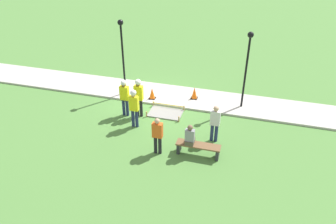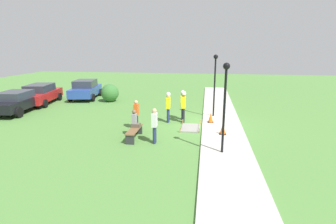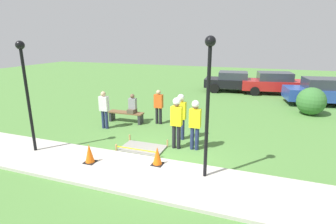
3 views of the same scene
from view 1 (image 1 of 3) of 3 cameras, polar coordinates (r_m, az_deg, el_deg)
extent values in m
plane|color=#51843D|center=(16.48, -2.75, 1.27)|extent=(60.00, 60.00, 0.00)
cube|color=#BCB7AD|center=(17.38, -1.61, 3.18)|extent=(28.00, 2.22, 0.10)
cube|color=gray|center=(15.71, -0.43, -0.20)|extent=(1.57, 1.02, 0.06)
cube|color=tan|center=(15.91, 2.81, 0.66)|extent=(0.05, 0.05, 0.28)
cube|color=tan|center=(16.28, -2.58, 1.43)|extent=(0.05, 0.05, 0.28)
cube|color=tan|center=(15.06, 1.91, -1.25)|extent=(0.05, 0.05, 0.28)
cube|color=tan|center=(15.45, -3.76, -0.39)|extent=(0.05, 0.05, 0.28)
cube|color=yellow|center=(16.04, 0.08, 1.27)|extent=(1.57, 0.00, 0.04)
cube|color=black|center=(16.90, 4.57, 2.44)|extent=(0.34, 0.34, 0.02)
cone|color=orange|center=(16.75, 4.61, 3.38)|extent=(0.29, 0.29, 0.60)
cube|color=black|center=(16.86, -2.76, 2.44)|extent=(0.34, 0.34, 0.02)
cone|color=orange|center=(16.72, -2.78, 3.33)|extent=(0.29, 0.29, 0.57)
cube|color=#2D2D33|center=(13.01, 8.62, -7.17)|extent=(0.12, 0.40, 0.45)
cube|color=#2D2D33|center=(13.20, 1.94, -6.11)|extent=(0.12, 0.40, 0.45)
cube|color=brown|center=(12.93, 5.31, -5.75)|extent=(1.75, 0.44, 0.06)
cube|color=brown|center=(12.90, 3.85, -5.09)|extent=(0.34, 0.44, 0.18)
cube|color=gray|center=(12.64, 3.83, -4.06)|extent=(0.36, 0.20, 0.50)
sphere|color=brown|center=(12.44, 3.88, -2.73)|extent=(0.21, 0.21, 0.21)
cylinder|color=black|center=(15.37, -4.70, 0.71)|extent=(0.14, 0.14, 0.89)
cylinder|color=black|center=(15.43, -5.33, 0.80)|extent=(0.14, 0.14, 0.89)
cube|color=yellow|center=(15.02, -5.15, 3.36)|extent=(0.40, 0.22, 0.70)
sphere|color=brown|center=(14.80, -5.24, 4.97)|extent=(0.24, 0.24, 0.24)
sphere|color=white|center=(14.77, -5.25, 5.20)|extent=(0.28, 0.28, 0.28)
cylinder|color=navy|center=(15.51, -7.11, 0.78)|extent=(0.14, 0.14, 0.85)
cylinder|color=navy|center=(15.57, -7.73, 0.87)|extent=(0.14, 0.14, 0.85)
cube|color=yellow|center=(15.17, -7.61, 3.31)|extent=(0.40, 0.22, 0.68)
sphere|color=brown|center=(14.96, -7.73, 4.84)|extent=(0.23, 0.23, 0.23)
sphere|color=white|center=(14.93, -7.75, 5.06)|extent=(0.27, 0.27, 0.27)
cylinder|color=navy|center=(14.63, -5.46, -1.15)|extent=(0.14, 0.14, 0.86)
cylinder|color=navy|center=(14.68, -6.12, -1.04)|extent=(0.14, 0.14, 0.86)
cube|color=yellow|center=(14.26, -5.96, 1.51)|extent=(0.40, 0.22, 0.68)
sphere|color=tan|center=(14.04, -6.06, 3.12)|extent=(0.23, 0.23, 0.23)
sphere|color=white|center=(14.01, -6.07, 3.35)|extent=(0.27, 0.27, 0.27)
cylinder|color=black|center=(13.01, -1.42, -5.80)|extent=(0.14, 0.14, 0.79)
cylinder|color=black|center=(13.06, -2.18, -5.67)|extent=(0.14, 0.14, 0.79)
cube|color=#E55B1E|center=(12.62, -1.85, -3.17)|extent=(0.40, 0.22, 0.62)
sphere|color=tan|center=(12.39, -1.89, -1.58)|extent=(0.21, 0.21, 0.21)
cylinder|color=navy|center=(13.81, 8.39, -3.64)|extent=(0.14, 0.14, 0.82)
cylinder|color=navy|center=(13.82, 7.65, -3.53)|extent=(0.14, 0.14, 0.82)
cube|color=silver|center=(13.41, 8.25, -1.01)|extent=(0.40, 0.22, 0.65)
sphere|color=tan|center=(13.19, 8.39, 0.59)|extent=(0.22, 0.22, 0.22)
cylinder|color=black|center=(16.75, -7.80, 8.85)|extent=(0.10, 0.10, 3.65)
sphere|color=black|center=(16.12, -8.30, 15.17)|extent=(0.28, 0.28, 0.28)
cylinder|color=black|center=(15.76, 13.34, 6.52)|extent=(0.10, 0.10, 3.51)
sphere|color=black|center=(15.10, 14.21, 12.90)|extent=(0.28, 0.28, 0.28)
camera|label=2|loc=(17.51, 51.54, 7.00)|focal=28.00mm
camera|label=3|loc=(22.64, -4.45, 20.22)|focal=28.00mm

